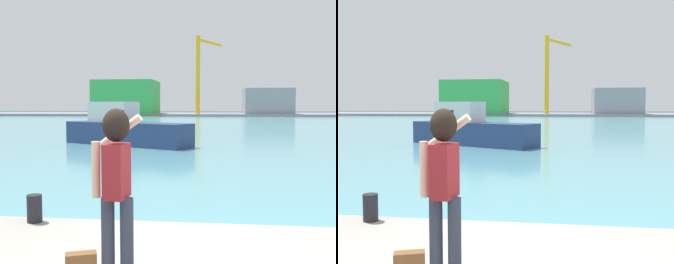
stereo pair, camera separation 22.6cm
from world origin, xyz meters
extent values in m
plane|color=#334751|center=(0.00, 50.00, 0.00)|extent=(220.00, 220.00, 0.00)
cube|color=#599EA8|center=(0.00, 52.00, 0.01)|extent=(140.00, 100.00, 0.02)
cube|color=gray|center=(0.00, 92.00, 0.26)|extent=(140.00, 20.00, 0.51)
cylinder|color=#2D3342|center=(-0.79, 0.01, 1.08)|extent=(0.14, 0.14, 0.82)
cylinder|color=#2D3342|center=(-0.59, 0.01, 1.08)|extent=(0.14, 0.14, 0.82)
cube|color=maroon|center=(-0.69, 0.01, 1.77)|extent=(0.23, 0.36, 0.56)
sphere|color=#E0B293|center=(-0.69, 0.01, 2.23)|extent=(0.22, 0.22, 0.22)
ellipsoid|color=black|center=(-0.69, -0.01, 2.24)|extent=(0.28, 0.26, 0.34)
cylinder|color=#E0B293|center=(-0.91, 0.01, 1.78)|extent=(0.09, 0.09, 0.58)
cylinder|color=#E0B293|center=(-0.71, 0.24, 2.15)|extent=(0.53, 0.14, 0.40)
cube|color=black|center=(-0.70, 0.36, 2.32)|extent=(0.02, 0.07, 0.14)
cube|color=brown|center=(-1.06, -0.03, 0.79)|extent=(0.35, 0.24, 0.24)
cylinder|color=black|center=(-2.40, 1.75, 0.88)|extent=(0.23, 0.23, 0.42)
cube|color=navy|center=(-5.03, 19.98, 0.71)|extent=(8.43, 5.61, 1.38)
cube|color=silver|center=(-5.97, 20.45, 2.03)|extent=(3.31, 2.68, 1.25)
cube|color=green|center=(-20.25, 89.01, 4.30)|extent=(13.85, 13.56, 7.57)
cube|color=gray|center=(11.91, 88.70, 3.32)|extent=(10.44, 10.60, 5.61)
cylinder|color=yellow|center=(-3.60, 86.98, 9.21)|extent=(1.00, 1.00, 17.39)
cylinder|color=yellow|center=(-1.02, 91.68, 17.11)|extent=(5.77, 9.75, 0.70)
camera|label=1|loc=(0.31, -3.98, 2.45)|focal=43.05mm
camera|label=2|loc=(0.54, -3.95, 2.45)|focal=43.05mm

